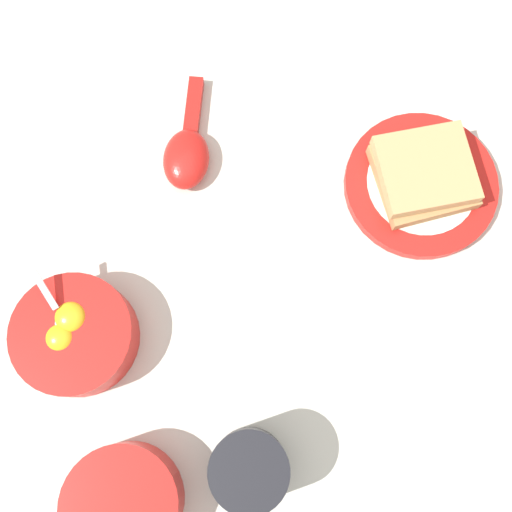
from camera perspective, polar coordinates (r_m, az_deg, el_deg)
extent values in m
plane|color=beige|center=(0.71, 3.46, 0.19)|extent=(3.00, 3.00, 0.00)
cylinder|color=red|center=(0.69, -16.77, -7.28)|extent=(0.13, 0.13, 0.05)
cylinder|color=white|center=(0.68, -16.94, -7.20)|extent=(0.11, 0.11, 0.02)
ellipsoid|color=yellow|center=(0.67, -18.20, -7.40)|extent=(0.03, 0.03, 0.02)
ellipsoid|color=yellow|center=(0.67, -17.24, -5.57)|extent=(0.03, 0.03, 0.02)
cylinder|color=black|center=(0.68, -18.25, -7.52)|extent=(0.04, 0.04, 0.00)
ellipsoid|color=silver|center=(0.67, -17.78, -6.04)|extent=(0.03, 0.02, 0.01)
cube|color=silver|center=(0.67, -19.67, -2.76)|extent=(0.02, 0.05, 0.03)
cylinder|color=red|center=(0.75, 15.39, 6.56)|extent=(0.18, 0.18, 0.02)
cylinder|color=white|center=(0.74, 15.55, 6.78)|extent=(0.13, 0.13, 0.00)
cube|color=tan|center=(0.73, 15.60, 7.26)|extent=(0.11, 0.11, 0.02)
cube|color=tan|center=(0.72, 15.85, 7.95)|extent=(0.11, 0.11, 0.02)
ellipsoid|color=red|center=(0.73, -6.66, 9.15)|extent=(0.08, 0.09, 0.03)
cube|color=red|center=(0.77, -5.98, 13.74)|extent=(0.05, 0.08, 0.02)
cylinder|color=red|center=(0.68, -12.49, -21.97)|extent=(0.12, 0.12, 0.05)
cylinder|color=white|center=(0.66, -12.81, -22.15)|extent=(0.10, 0.10, 0.02)
cylinder|color=black|center=(0.65, -0.64, -19.59)|extent=(0.08, 0.08, 0.08)
cylinder|color=#472B16|center=(0.62, -0.68, -19.85)|extent=(0.07, 0.07, 0.01)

